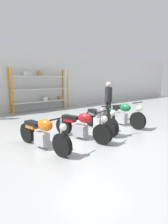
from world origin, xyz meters
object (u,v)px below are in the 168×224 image
object	(u,v)px
shelving_rack	(41,89)
motorcycle_orange	(43,133)
motorcycle_red	(82,126)
person_browsing	(108,98)
motorcycle_grey	(100,118)
motorcycle_green	(123,114)

from	to	relation	value
shelving_rack	motorcycle_orange	world-z (taller)	shelving_rack
motorcycle_orange	motorcycle_red	distance (m)	1.27
motorcycle_orange	person_browsing	xyz separation A→B (m)	(3.72, 1.25, 0.58)
motorcycle_orange	motorcycle_grey	bearing A→B (deg)	85.99
motorcycle_orange	motorcycle_grey	world-z (taller)	motorcycle_grey
motorcycle_orange	motorcycle_green	distance (m)	3.53
shelving_rack	person_browsing	distance (m)	4.52
shelving_rack	motorcycle_grey	xyz separation A→B (m)	(-0.18, -5.30, -0.83)
motorcycle_grey	person_browsing	distance (m)	1.76
motorcycle_orange	person_browsing	distance (m)	3.97
shelving_rack	motorcycle_red	size ratio (longest dim) A/B	1.71
shelving_rack	motorcycle_green	world-z (taller)	shelving_rack
shelving_rack	motorcycle_orange	xyz separation A→B (m)	(-2.54, -5.60, -0.84)
motorcycle_green	motorcycle_red	bearing A→B (deg)	-84.21
motorcycle_red	person_browsing	xyz separation A→B (m)	(2.46, 1.28, 0.60)
motorcycle_green	person_browsing	world-z (taller)	person_browsing
motorcycle_grey	person_browsing	world-z (taller)	person_browsing
shelving_rack	motorcycle_orange	distance (m)	6.21
motorcycle_orange	person_browsing	world-z (taller)	person_browsing
motorcycle_grey	motorcycle_green	bearing A→B (deg)	97.94
shelving_rack	motorcycle_green	bearing A→B (deg)	-79.58
shelving_rack	motorcycle_grey	world-z (taller)	shelving_rack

